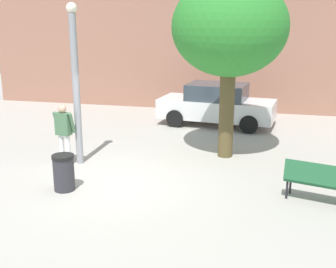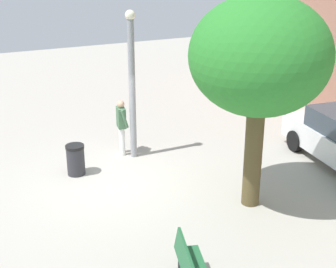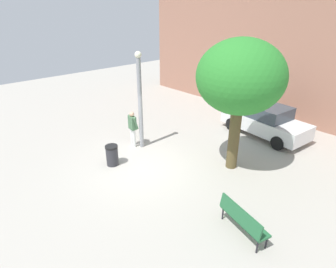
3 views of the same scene
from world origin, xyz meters
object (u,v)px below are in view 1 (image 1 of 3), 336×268
(plaza_tree, at_px, (230,29))
(lamppost, at_px, (76,80))
(parked_car_white, at_px, (217,105))
(person_by_lamppost, at_px, (64,131))
(trash_bin, at_px, (64,172))
(park_bench, at_px, (323,180))

(plaza_tree, bearing_deg, lamppost, -157.90)
(plaza_tree, relative_size, parked_car_white, 1.14)
(lamppost, xyz_separation_m, person_by_lamppost, (-0.31, -0.25, -1.31))
(lamppost, relative_size, person_by_lamppost, 2.54)
(person_by_lamppost, xyz_separation_m, trash_bin, (0.78, -1.61, -0.54))
(parked_car_white, height_order, trash_bin, parked_car_white)
(park_bench, relative_size, trash_bin, 1.97)
(person_by_lamppost, bearing_deg, lamppost, 38.17)
(plaza_tree, xyz_separation_m, trash_bin, (-3.35, -3.41, -3.16))
(parked_car_white, relative_size, trash_bin, 5.15)
(plaza_tree, distance_m, trash_bin, 5.73)
(person_by_lamppost, relative_size, park_bench, 1.00)
(lamppost, distance_m, plaza_tree, 4.33)
(lamppost, distance_m, trash_bin, 2.67)
(person_by_lamppost, distance_m, trash_bin, 1.87)
(person_by_lamppost, relative_size, parked_car_white, 0.38)
(lamppost, xyz_separation_m, park_bench, (6.19, -1.28, -1.73))
(person_by_lamppost, xyz_separation_m, plaza_tree, (4.13, 1.80, 2.63))
(park_bench, xyz_separation_m, trash_bin, (-5.71, -0.58, -0.12))
(person_by_lamppost, bearing_deg, park_bench, -9.06)
(plaza_tree, bearing_deg, trash_bin, -134.48)
(person_by_lamppost, bearing_deg, plaza_tree, 23.49)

